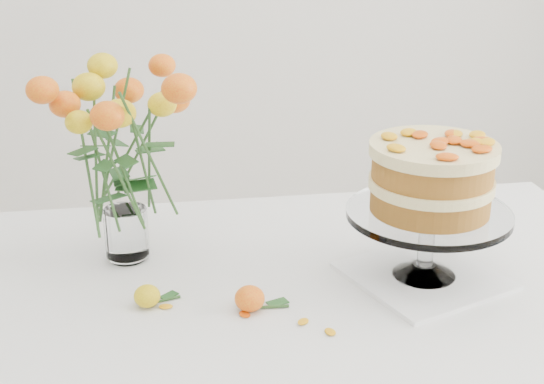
{
  "coord_description": "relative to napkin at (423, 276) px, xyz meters",
  "views": [
    {
      "loc": [
        -0.25,
        -1.28,
        1.47
      ],
      "look_at": [
        -0.04,
        0.08,
        0.92
      ],
      "focal_mm": 50.0,
      "sensor_mm": 36.0,
      "label": 1
    }
  ],
  "objects": [
    {
      "name": "stray_petal_c",
      "position": [
        -0.23,
        -0.17,
        -0.0
      ],
      "size": [
        0.03,
        0.02,
        0.0
      ],
      "primitive_type": "ellipsoid",
      "color": "#FBAA0F",
      "rests_on": "table"
    },
    {
      "name": "cake_stand",
      "position": [
        -0.0,
        0.0,
        0.19
      ],
      "size": [
        0.32,
        0.32,
        0.28
      ],
      "rotation": [
        0.0,
        0.0,
        -0.03
      ],
      "color": "white",
      "rests_on": "napkin"
    },
    {
      "name": "napkin",
      "position": [
        0.0,
        0.0,
        0.0
      ],
      "size": [
        0.35,
        0.35,
        0.01
      ],
      "primitive_type": "cube",
      "rotation": [
        0.0,
        0.0,
        0.37
      ],
      "color": "white",
      "rests_on": "table"
    },
    {
      "name": "loose_rose_far",
      "position": [
        -0.35,
        -0.07,
        0.02
      ],
      "size": [
        0.1,
        0.06,
        0.05
      ],
      "rotation": [
        0.0,
        0.0,
        -0.05
      ],
      "color": "red",
      "rests_on": "table"
    },
    {
      "name": "stray_petal_d",
      "position": [
        -0.51,
        -0.04,
        -0.0
      ],
      "size": [
        0.03,
        0.02,
        0.0
      ],
      "primitive_type": "ellipsoid",
      "color": "#FBAA0F",
      "rests_on": "table"
    },
    {
      "name": "table",
      "position": [
        -0.25,
        0.01,
        -0.09
      ],
      "size": [
        1.43,
        0.93,
        0.76
      ],
      "color": "tan",
      "rests_on": "ground"
    },
    {
      "name": "stray_petal_a",
      "position": [
        -0.37,
        -0.09,
        -0.0
      ],
      "size": [
        0.03,
        0.02,
        0.0
      ],
      "primitive_type": "ellipsoid",
      "color": "#FBAA0F",
      "rests_on": "table"
    },
    {
      "name": "rose_vase",
      "position": [
        -0.58,
        0.18,
        0.26
      ],
      "size": [
        0.36,
        0.36,
        0.45
      ],
      "rotation": [
        0.0,
        0.0,
        0.28
      ],
      "color": "white",
      "rests_on": "table"
    },
    {
      "name": "loose_rose_near",
      "position": [
        -0.54,
        -0.03,
        0.02
      ],
      "size": [
        0.09,
        0.05,
        0.04
      ],
      "rotation": [
        0.0,
        0.0,
        0.31
      ],
      "color": "yellow",
      "rests_on": "table"
    },
    {
      "name": "stray_petal_b",
      "position": [
        -0.27,
        -0.13,
        -0.0
      ],
      "size": [
        0.03,
        0.02,
        0.0
      ],
      "primitive_type": "ellipsoid",
      "color": "#FBAA0F",
      "rests_on": "table"
    }
  ]
}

